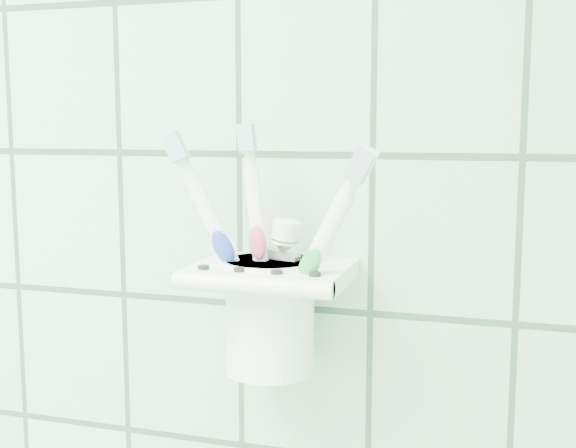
# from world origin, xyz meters

# --- Properties ---
(holder_bracket) EXTENTS (0.13, 0.11, 0.04)m
(holder_bracket) POSITION_xyz_m (0.67, 1.15, 1.29)
(holder_bracket) COLOR white
(holder_bracket) RESTS_ON wall_back
(cup) EXTENTS (0.08, 0.08, 0.10)m
(cup) POSITION_xyz_m (0.66, 1.16, 1.26)
(cup) COLOR white
(cup) RESTS_ON holder_bracket
(toothbrush_pink) EXTENTS (0.09, 0.03, 0.21)m
(toothbrush_pink) POSITION_xyz_m (0.67, 1.15, 1.32)
(toothbrush_pink) COLOR white
(toothbrush_pink) RESTS_ON cup
(toothbrush_blue) EXTENTS (0.03, 0.02, 0.21)m
(toothbrush_blue) POSITION_xyz_m (0.67, 1.15, 1.32)
(toothbrush_blue) COLOR white
(toothbrush_blue) RESTS_ON cup
(toothbrush_orange) EXTENTS (0.10, 0.06, 0.21)m
(toothbrush_orange) POSITION_xyz_m (0.66, 1.16, 1.32)
(toothbrush_orange) COLOR white
(toothbrush_orange) RESTS_ON cup
(toothpaste_tube) EXTENTS (0.05, 0.03, 0.13)m
(toothpaste_tube) POSITION_xyz_m (0.66, 1.16, 1.28)
(toothpaste_tube) COLOR silver
(toothpaste_tube) RESTS_ON cup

